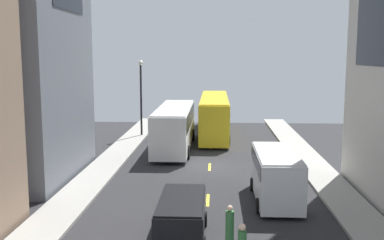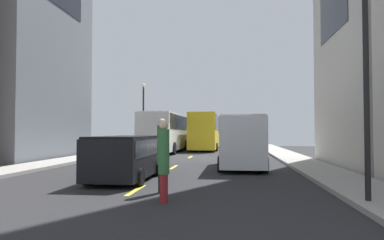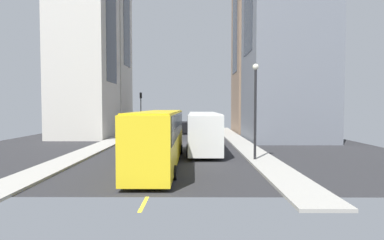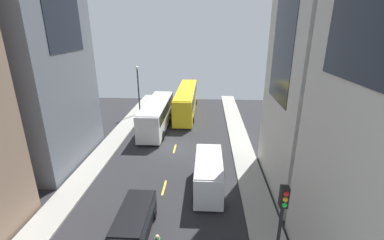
# 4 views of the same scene
# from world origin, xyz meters

# --- Properties ---
(ground_plane) EXTENTS (40.08, 40.08, 0.00)m
(ground_plane) POSITION_xyz_m (0.00, 0.00, 0.00)
(ground_plane) COLOR #28282B
(sidewalk_west) EXTENTS (2.17, 44.00, 0.15)m
(sidewalk_west) POSITION_xyz_m (-6.96, 0.00, 0.07)
(sidewalk_west) COLOR #9E9B93
(sidewalk_west) RESTS_ON ground
(sidewalk_east) EXTENTS (2.17, 44.00, 0.15)m
(sidewalk_east) POSITION_xyz_m (6.96, 0.00, 0.07)
(sidewalk_east) COLOR #9E9B93
(sidewalk_east) RESTS_ON ground
(lane_stripe_1) EXTENTS (0.16, 2.00, 0.01)m
(lane_stripe_1) POSITION_xyz_m (0.00, -14.00, 0.01)
(lane_stripe_1) COLOR yellow
(lane_stripe_1) RESTS_ON ground
(lane_stripe_2) EXTENTS (0.16, 2.00, 0.01)m
(lane_stripe_2) POSITION_xyz_m (0.00, -7.00, 0.01)
(lane_stripe_2) COLOR yellow
(lane_stripe_2) RESTS_ON ground
(lane_stripe_3) EXTENTS (0.16, 2.00, 0.01)m
(lane_stripe_3) POSITION_xyz_m (0.00, 0.00, 0.01)
(lane_stripe_3) COLOR yellow
(lane_stripe_3) RESTS_ON ground
(lane_stripe_4) EXTENTS (0.16, 2.00, 0.01)m
(lane_stripe_4) POSITION_xyz_m (0.00, 7.00, 0.01)
(lane_stripe_4) COLOR yellow
(lane_stripe_4) RESTS_ON ground
(lane_stripe_5) EXTENTS (0.16, 2.00, 0.01)m
(lane_stripe_5) POSITION_xyz_m (0.00, 14.00, 0.01)
(lane_stripe_5) COLOR yellow
(lane_stripe_5) RESTS_ON ground
(lane_stripe_6) EXTENTS (0.16, 2.00, 0.01)m
(lane_stripe_6) POSITION_xyz_m (0.00, 21.00, 0.01)
(lane_stripe_6) COLOR yellow
(lane_stripe_6) RESTS_ON ground
(city_bus_white) EXTENTS (2.80, 11.46, 3.35)m
(city_bus_white) POSITION_xyz_m (-2.86, 5.86, 2.01)
(city_bus_white) COLOR silver
(city_bus_white) RESTS_ON ground
(streetcar_yellow) EXTENTS (2.70, 14.28, 3.59)m
(streetcar_yellow) POSITION_xyz_m (0.27, 12.34, 2.13)
(streetcar_yellow) COLOR yellow
(streetcar_yellow) RESTS_ON ground
(delivery_van_white) EXTENTS (2.25, 5.74, 2.58)m
(delivery_van_white) POSITION_xyz_m (3.45, -7.00, 1.51)
(delivery_van_white) COLOR white
(delivery_van_white) RESTS_ON ground
(car_black_0) EXTENTS (2.03, 4.39, 1.66)m
(car_black_0) POSITION_xyz_m (-1.00, -11.86, 0.98)
(car_black_0) COLOR black
(car_black_0) RESTS_ON ground
(pedestrian_walking_far) EXTENTS (0.29, 0.29, 2.12)m
(pedestrian_walking_far) POSITION_xyz_m (1.23, -15.75, 1.15)
(pedestrian_walking_far) COLOR maroon
(pedestrian_walking_far) RESTS_ON ground
(pedestrian_crossing_near) EXTENTS (0.30, 0.30, 2.22)m
(pedestrian_crossing_near) POSITION_xyz_m (0.88, -14.29, 1.19)
(pedestrian_crossing_near) COLOR black
(pedestrian_crossing_near) RESTS_ON ground
(traffic_light_near_corner) EXTENTS (0.32, 0.44, 5.94)m
(traffic_light_near_corner) POSITION_xyz_m (6.27, -15.65, 4.27)
(traffic_light_near_corner) COLOR black
(traffic_light_near_corner) RESTS_ON ground
(streetlamp_near) EXTENTS (0.44, 0.44, 6.77)m
(streetlamp_near) POSITION_xyz_m (-6.37, 11.18, 4.32)
(streetlamp_near) COLOR black
(streetlamp_near) RESTS_ON ground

